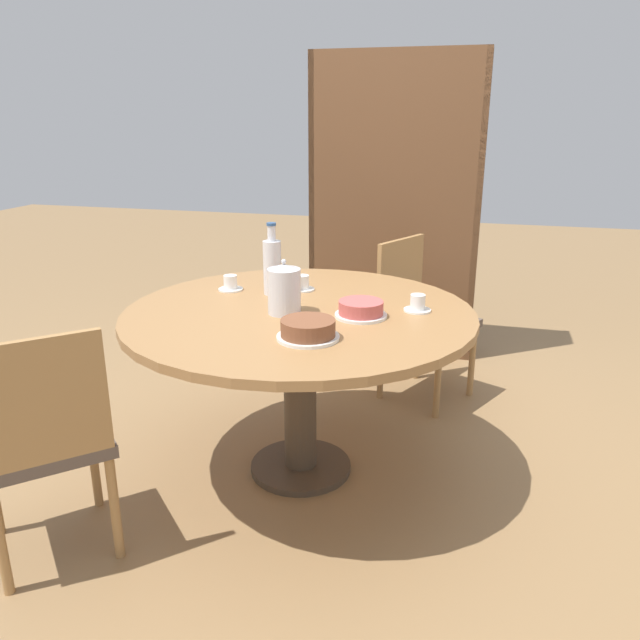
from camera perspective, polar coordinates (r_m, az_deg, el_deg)
ground_plane at (r=2.86m, az=-1.76°, el=-13.46°), size 14.00×14.00×0.00m
dining_table at (r=2.58m, az=-1.89°, el=-1.48°), size 1.44×1.44×0.74m
chair_a at (r=2.33m, az=-23.94°, el=-9.81°), size 0.59×0.59×0.87m
chair_b at (r=3.43m, az=9.09°, el=0.52°), size 0.56×0.56×0.87m
bookshelf at (r=4.05m, az=6.82°, el=9.05°), size 1.06×0.28×1.87m
coffee_pot at (r=2.48m, az=-3.29°, el=2.83°), size 0.13×0.13×0.22m
water_bottle at (r=2.75m, az=-4.39°, el=5.00°), size 0.08×0.08×0.32m
cake_main at (r=2.21m, az=-1.11°, el=-0.89°), size 0.23×0.23×0.07m
cake_second at (r=2.45m, az=3.76°, el=0.98°), size 0.21×0.21×0.07m
cup_a at (r=2.55m, az=8.91°, el=1.42°), size 0.11×0.11×0.07m
cup_b at (r=2.83m, az=-1.63°, el=3.30°), size 0.11×0.11×0.07m
cup_c at (r=2.86m, az=-8.18°, el=3.27°), size 0.11×0.11×0.07m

